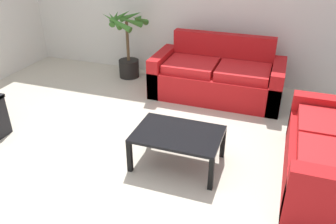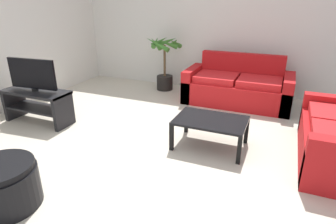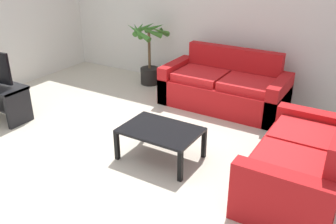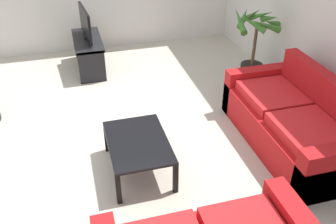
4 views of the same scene
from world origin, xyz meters
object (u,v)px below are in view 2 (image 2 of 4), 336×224
Objects in this scene: couch_main at (237,88)px; coffee_table at (211,123)px; tv_stand at (37,102)px; tv at (32,74)px; potted_palm at (165,64)px; ottoman at (3,186)px.

couch_main is 2.09× the size of coffee_table.
tv_stand is 0.45m from tv.
couch_main is 3.56m from tv.
tv is 0.71× the size of potted_palm.
tv reaches higher than ottoman.
potted_palm is (1.19, 2.39, -0.22)m from tv.
couch_main is at bearing -8.80° from potted_palm.
tv_stand is at bearing -84.95° from tv.
ottoman is (1.25, -1.66, -0.12)m from tv_stand.
tv_stand is 0.94× the size of potted_palm.
tv_stand is 2.68m from potted_palm.
couch_main is at bearing 67.91° from ottoman.
couch_main is 3.53m from tv_stand.
coffee_table is at bearing -53.26° from potted_palm.
coffee_table is at bearing 5.54° from tv_stand.
tv_stand is at bearing -174.46° from coffee_table.
couch_main is 4.11m from ottoman.
tv_stand is 1.18× the size of coffee_table.
potted_palm reaches higher than ottoman.
coffee_table is 0.80× the size of potted_palm.
ottoman is at bearing -112.09° from couch_main.
ottoman is (-1.54, -3.80, -0.08)m from couch_main.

